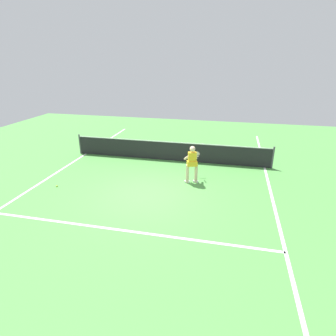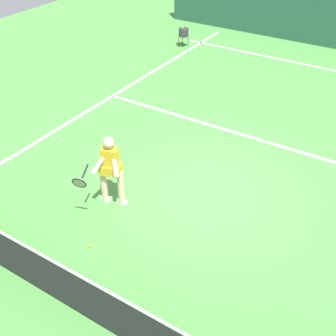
% 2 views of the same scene
% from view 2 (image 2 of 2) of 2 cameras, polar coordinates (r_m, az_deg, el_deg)
% --- Properties ---
extents(ground_plane, '(27.27, 27.27, 0.00)m').
position_cam_2_polar(ground_plane, '(9.26, 5.30, -2.97)').
color(ground_plane, '#4C9342').
extents(baseline_marking, '(10.09, 0.10, 0.01)m').
position_cam_2_polar(baseline_marking, '(15.95, 19.19, 12.46)').
color(baseline_marking, white).
rests_on(baseline_marking, ground).
extents(service_line_marking, '(9.09, 0.10, 0.01)m').
position_cam_2_polar(service_line_marking, '(11.18, 11.35, 3.86)').
color(service_line_marking, white).
rests_on(service_line_marking, ground).
extents(sideline_right_marking, '(0.10, 18.98, 0.01)m').
position_cam_2_polar(sideline_right_marking, '(11.61, -14.96, 4.60)').
color(sideline_right_marking, white).
rests_on(sideline_right_marking, ground).
extents(court_net, '(9.77, 0.08, 1.04)m').
position_cam_2_polar(court_net, '(6.72, -10.39, -16.74)').
color(court_net, '#4C4C51').
rests_on(court_net, ground).
extents(tennis_player, '(0.66, 1.09, 1.55)m').
position_cam_2_polar(tennis_player, '(8.47, -7.68, -0.15)').
color(tennis_player, beige).
rests_on(tennis_player, ground).
extents(tennis_ball_mid, '(0.07, 0.07, 0.07)m').
position_cam_2_polar(tennis_ball_mid, '(16.84, 4.29, 15.58)').
color(tennis_ball_mid, '#D1E533').
rests_on(tennis_ball_mid, ground).
extents(tennis_ball_far, '(0.07, 0.07, 0.07)m').
position_cam_2_polar(tennis_ball_far, '(8.10, -10.33, -10.00)').
color(tennis_ball_far, '#D1E533').
rests_on(tennis_ball_far, ground).
extents(ball_hopper, '(0.36, 0.36, 0.74)m').
position_cam_2_polar(ball_hopper, '(16.81, 2.07, 17.46)').
color(ball_hopper, '#333338').
rests_on(ball_hopper, ground).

